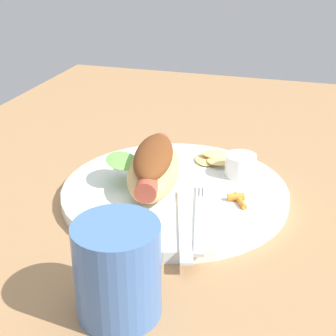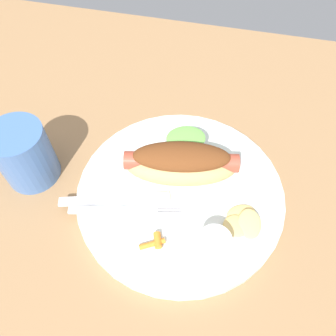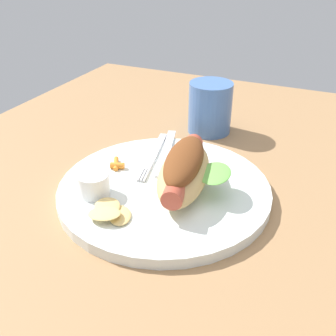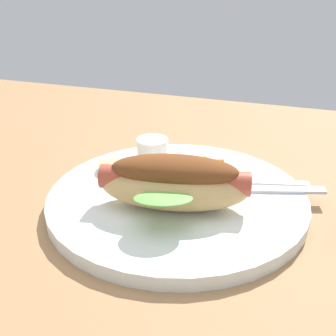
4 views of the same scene
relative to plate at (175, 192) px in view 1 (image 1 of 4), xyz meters
The scene contains 9 objects.
ground_plane 4.33cm from the plate, ahead, with size 120.00×90.00×1.80cm, color #9E754C.
plate is the anchor object (origin of this frame).
hot_dog 4.83cm from the plate, 100.88° to the left, with size 17.40×12.34×6.04cm.
sauce_ramekin 10.20cm from the plate, 52.54° to the right, with size 4.33×4.33×3.17cm, color white.
fork 9.04cm from the plate, 144.49° to the right, with size 15.79×4.62×0.40cm.
knife 9.73cm from the plate, 157.32° to the right, with size 16.00×1.40×0.36cm, color silver.
chips_pile 10.04cm from the plate, 19.18° to the right, with size 6.06×6.91×1.36cm.
carrot_garnish 9.04cm from the plate, 100.08° to the right, with size 3.41×2.96×0.99cm.
drinking_cup 23.64cm from the plate, behind, with size 8.11×8.11×9.60cm, color #4770B2.
Camera 1 is at (-62.15, -16.99, 33.32)cm, focal length 53.92 mm.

